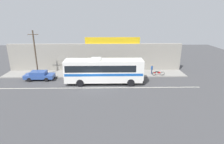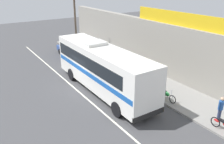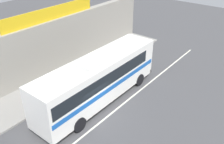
{
  "view_description": "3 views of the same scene",
  "coord_description": "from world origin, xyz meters",
  "px_view_note": "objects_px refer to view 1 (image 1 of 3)",
  "views": [
    {
      "loc": [
        2.29,
        -24.12,
        9.8
      ],
      "look_at": [
        2.78,
        0.56,
        1.85
      ],
      "focal_mm": 29.32,
      "sensor_mm": 36.0,
      "label": 1
    },
    {
      "loc": [
        16.14,
        -7.71,
        8.35
      ],
      "look_at": [
        1.92,
        1.64,
        1.54
      ],
      "focal_mm": 37.31,
      "sensor_mm": 36.0,
      "label": 2
    },
    {
      "loc": [
        -9.88,
        -9.51,
        11.37
      ],
      "look_at": [
        3.58,
        1.23,
        1.55
      ],
      "focal_mm": 39.51,
      "sensor_mm": 36.0,
      "label": 3
    }
  ],
  "objects_px": {
    "parked_car": "(39,75)",
    "utility_pole": "(35,54)",
    "motorcycle_green": "(129,73)",
    "motorcycle_orange": "(158,73)",
    "intercity_bus": "(103,70)",
    "pedestrian_far_right": "(152,69)"
  },
  "relations": [
    {
      "from": "parked_car",
      "to": "utility_pole",
      "type": "relative_size",
      "value": 0.61
    },
    {
      "from": "parked_car",
      "to": "motorcycle_green",
      "type": "height_order",
      "value": "parked_car"
    },
    {
      "from": "utility_pole",
      "to": "motorcycle_orange",
      "type": "height_order",
      "value": "utility_pole"
    },
    {
      "from": "intercity_bus",
      "to": "utility_pole",
      "type": "height_order",
      "value": "utility_pole"
    },
    {
      "from": "motorcycle_orange",
      "to": "intercity_bus",
      "type": "bearing_deg",
      "value": -161.41
    },
    {
      "from": "intercity_bus",
      "to": "pedestrian_far_right",
      "type": "xyz_separation_m",
      "value": [
        7.9,
        3.72,
        -0.99
      ]
    },
    {
      "from": "intercity_bus",
      "to": "motorcycle_green",
      "type": "distance_m",
      "value": 5.27
    },
    {
      "from": "parked_car",
      "to": "motorcycle_green",
      "type": "distance_m",
      "value": 14.07
    },
    {
      "from": "intercity_bus",
      "to": "parked_car",
      "type": "distance_m",
      "value": 10.13
    },
    {
      "from": "parked_car",
      "to": "pedestrian_far_right",
      "type": "distance_m",
      "value": 17.92
    },
    {
      "from": "motorcycle_orange",
      "to": "pedestrian_far_right",
      "type": "distance_m",
      "value": 1.29
    },
    {
      "from": "motorcycle_orange",
      "to": "motorcycle_green",
      "type": "distance_m",
      "value": 4.7
    },
    {
      "from": "intercity_bus",
      "to": "pedestrian_far_right",
      "type": "distance_m",
      "value": 8.79
    },
    {
      "from": "parked_car",
      "to": "utility_pole",
      "type": "bearing_deg",
      "value": 118.61
    },
    {
      "from": "motorcycle_orange",
      "to": "pedestrian_far_right",
      "type": "bearing_deg",
      "value": 140.08
    },
    {
      "from": "pedestrian_far_right",
      "to": "motorcycle_green",
      "type": "bearing_deg",
      "value": -168.31
    },
    {
      "from": "utility_pole",
      "to": "motorcycle_green",
      "type": "height_order",
      "value": "utility_pole"
    },
    {
      "from": "intercity_bus",
      "to": "motorcycle_green",
      "type": "xyz_separation_m",
      "value": [
        4.11,
        2.94,
        -1.5
      ]
    },
    {
      "from": "parked_car",
      "to": "pedestrian_far_right",
      "type": "height_order",
      "value": "pedestrian_far_right"
    },
    {
      "from": "parked_car",
      "to": "utility_pole",
      "type": "xyz_separation_m",
      "value": [
        -0.59,
        1.08,
        3.16
      ]
    },
    {
      "from": "parked_car",
      "to": "motorcycle_green",
      "type": "bearing_deg",
      "value": 5.1
    },
    {
      "from": "parked_car",
      "to": "utility_pole",
      "type": "distance_m",
      "value": 3.39
    }
  ]
}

